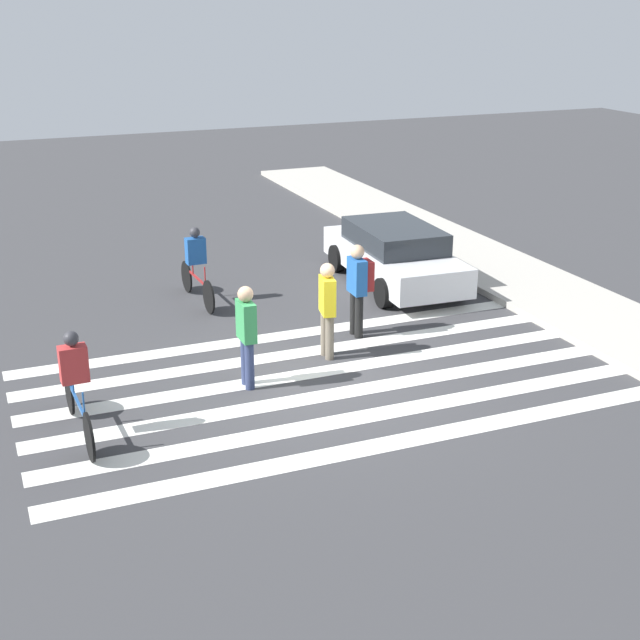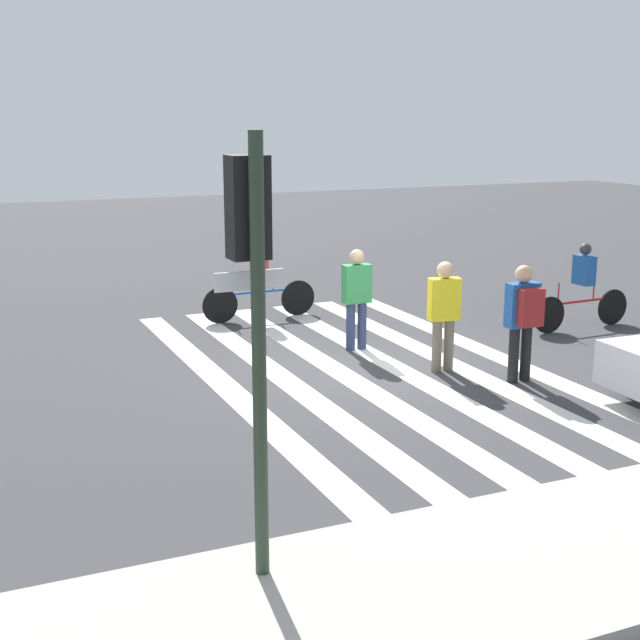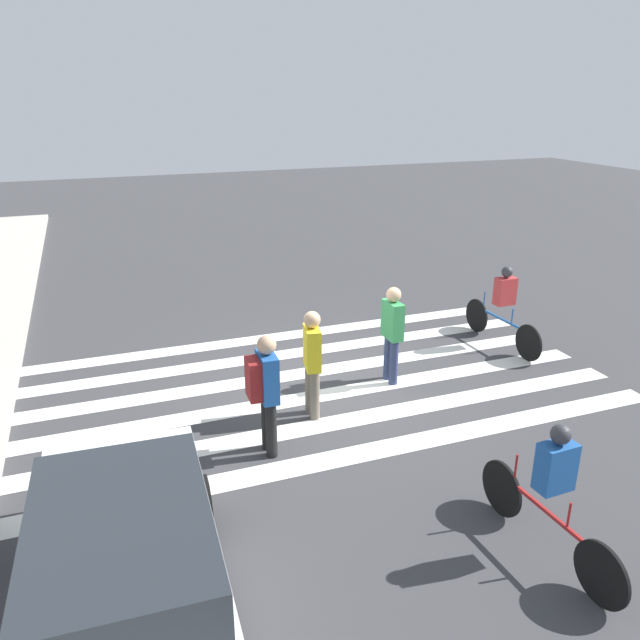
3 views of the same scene
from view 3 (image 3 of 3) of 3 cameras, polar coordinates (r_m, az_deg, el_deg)
ground_plane at (r=11.13m, az=-0.12°, el=-5.78°), size 60.00×60.00×0.00m
crosswalk_stripes at (r=11.13m, az=-0.12°, el=-5.76°), size 5.15×10.00×0.01m
pedestrian_child_with_backpack at (r=9.66m, az=-0.72°, el=-3.52°), size 0.52×0.31×1.76m
pedestrian_adult_yellow_jacket at (r=10.88m, az=6.62°, el=-0.86°), size 0.49×0.26×1.76m
pedestrian_adult_blue_shirt at (r=8.68m, az=-5.06°, el=-6.06°), size 0.51×0.43×1.80m
cyclist_mid_street at (r=12.97m, az=16.44°, el=1.38°), size 2.37×0.41×1.65m
cyclist_far_lane at (r=7.41m, az=20.49°, el=-14.16°), size 2.25×0.41×1.64m
car_parked_dark_suv at (r=6.46m, az=-17.33°, el=-21.31°), size 4.53×2.06×1.37m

